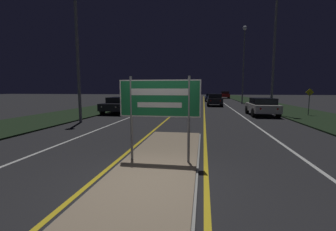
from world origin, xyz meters
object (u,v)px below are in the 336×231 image
Objects in this scene: car_approaching_0 at (119,105)px; car_receding_3 at (225,95)px; streetlight_right_far at (244,54)px; car_receding_2 at (211,97)px; car_approaching_2 at (180,98)px; highway_sign at (159,102)px; car_receding_0 at (262,106)px; car_approaching_1 at (170,100)px; warning_sign at (309,99)px; car_receding_1 at (215,100)px; streetlight_left_near at (77,34)px; streetlight_right_near at (275,30)px.

car_receding_3 is at bearing 70.20° from car_approaching_0.
streetlight_right_far reaches higher than car_receding_2.
highway_sign is at bearing -85.31° from car_approaching_2.
car_receding_3 is at bearing 82.65° from highway_sign.
car_receding_0 is 18.43m from car_approaching_2.
car_approaching_2 is at bearing 116.27° from car_receding_0.
car_receding_3 reaches higher than car_approaching_1.
car_receding_3 is at bearing 74.70° from car_receding_2.
streetlight_right_far is at bearing 48.66° from car_approaching_0.
car_receding_2 is at bearing 67.57° from car_approaching_0.
car_approaching_1 is 14.35m from warning_sign.
car_receding_1 is at bearing -98.08° from car_receding_3.
streetlight_left_near is 1.93× the size of car_approaching_1.
streetlight_left_near reaches higher than warning_sign.
car_approaching_0 is (-12.67, -14.41, -6.17)m from streetlight_right_far.
car_receding_1 is (-4.09, 8.94, -5.94)m from streetlight_right_near.
car_receding_2 is (2.46, 33.23, -1.03)m from highway_sign.
warning_sign is at bearing -84.24° from car_receding_3.
streetlight_left_near reaches higher than highway_sign.
streetlight_left_near reaches higher than car_approaching_2.
streetlight_right_far reaches higher than car_receding_1.
car_receding_2 is at bearing 99.12° from car_receding_0.
car_receding_1 reaches higher than car_approaching_0.
car_receding_3 is 26.65m from car_approaching_1.
car_receding_2 is at bearing 71.17° from streetlight_left_near.
car_receding_1 reaches higher than car_receding_2.
highway_sign is 0.55× the size of car_approaching_0.
streetlight_right_near is 11.49m from car_receding_1.
car_receding_2 is at bearing 40.37° from car_approaching_2.
car_receding_0 is at bearing -63.73° from car_approaching_2.
car_approaching_1 is at bearing 74.61° from streetlight_left_near.
car_approaching_1 is at bearing -108.92° from car_receding_3.
car_receding_2 is (-4.15, 6.25, -6.20)m from streetlight_right_far.
car_receding_3 is 2.19× the size of warning_sign.
car_receding_1 is at bearing 108.22° from car_receding_0.
streetlight_right_near reaches higher than car_approaching_2.
streetlight_right_far is at bearing -87.90° from car_receding_3.
streetlight_right_near is (6.67, 13.36, 4.97)m from highway_sign.
streetlight_left_near is at bearing -155.63° from car_receding_0.
streetlight_right_near is at bearing -78.04° from car_receding_2.
car_receding_0 is 0.93× the size of car_approaching_1.
streetlight_left_near is at bearing -120.65° from car_receding_1.
car_approaching_0 is (-6.07, 12.57, -1.00)m from highway_sign.
car_approaching_0 reaches higher than car_approaching_1.
highway_sign is 0.57× the size of car_receding_1.
streetlight_left_near is 2.00× the size of car_approaching_0.
streetlight_right_far is at bearing 100.54° from warning_sign.
warning_sign is at bearing 20.03° from streetlight_left_near.
car_approaching_1 is at bearing 97.53° from highway_sign.
car_approaching_0 is at bearing -112.47° from car_approaching_1.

